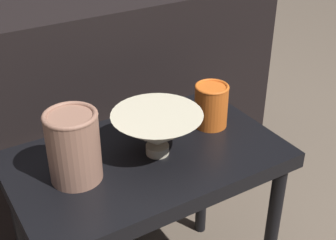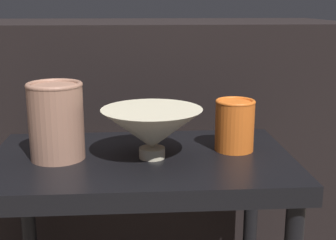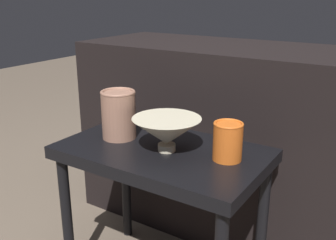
% 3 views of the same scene
% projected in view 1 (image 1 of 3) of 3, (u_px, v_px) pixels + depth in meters
% --- Properties ---
extents(table, '(0.65, 0.39, 0.51)m').
position_uv_depth(table, '(147.00, 177.00, 1.15)').
color(table, black).
rests_on(table, ground_plane).
extents(couch_backdrop, '(1.23, 0.50, 0.78)m').
position_uv_depth(couch_backdrop, '(74.00, 111.00, 1.54)').
color(couch_backdrop, black).
rests_on(couch_backdrop, ground_plane).
extents(bowl, '(0.21, 0.21, 0.11)m').
position_uv_depth(bowl, '(157.00, 130.00, 1.08)').
color(bowl, beige).
rests_on(bowl, table).
extents(vase_textured_left, '(0.12, 0.12, 0.16)m').
position_uv_depth(vase_textured_left, '(74.00, 146.00, 0.99)').
color(vase_textured_left, '#996B56').
rests_on(vase_textured_left, table).
extents(vase_colorful_right, '(0.09, 0.09, 0.11)m').
position_uv_depth(vase_colorful_right, '(211.00, 105.00, 1.20)').
color(vase_colorful_right, orange).
rests_on(vase_colorful_right, table).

